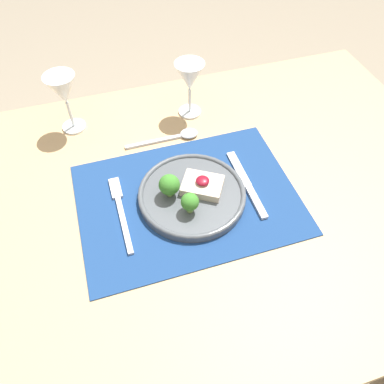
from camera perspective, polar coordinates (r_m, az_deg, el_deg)
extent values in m
plane|color=gray|center=(1.55, -0.37, -19.06)|extent=(8.00, 8.00, 0.00)
cube|color=tan|center=(0.87, -0.63, -1.71)|extent=(1.39, 0.91, 0.03)
cylinder|color=tan|center=(1.60, 17.27, 5.72)|extent=(0.06, 0.06, 0.75)
cube|color=navy|center=(0.86, -0.64, -1.04)|extent=(0.50, 0.36, 0.00)
cylinder|color=#4C5156|center=(0.85, 0.00, -0.51)|extent=(0.25, 0.25, 0.02)
torus|color=#4C5156|center=(0.85, 0.00, -0.17)|extent=(0.25, 0.25, 0.01)
cube|color=beige|center=(0.85, 1.60, 1.02)|extent=(0.11, 0.10, 0.02)
ellipsoid|color=maroon|center=(0.84, 1.62, 1.74)|extent=(0.03, 0.03, 0.01)
cylinder|color=#84B256|center=(0.81, -0.32, -2.49)|extent=(0.01, 0.01, 0.02)
sphere|color=#387A28|center=(0.79, -0.32, -1.51)|extent=(0.04, 0.04, 0.04)
cylinder|color=#84B256|center=(0.84, -3.40, -0.01)|extent=(0.01, 0.01, 0.02)
sphere|color=#387A28|center=(0.82, -3.48, 1.11)|extent=(0.05, 0.05, 0.05)
cube|color=silver|center=(0.82, -10.30, -4.87)|extent=(0.01, 0.15, 0.01)
cube|color=silver|center=(0.89, -11.57, 0.57)|extent=(0.02, 0.06, 0.01)
cube|color=silver|center=(0.86, 9.76, -1.50)|extent=(0.02, 0.10, 0.01)
cube|color=silver|center=(0.92, 7.14, 3.51)|extent=(0.02, 0.12, 0.00)
cube|color=silver|center=(0.99, -5.82, 7.64)|extent=(0.15, 0.01, 0.01)
ellipsoid|color=silver|center=(1.00, -0.47, 8.93)|extent=(0.05, 0.04, 0.01)
cylinder|color=white|center=(1.08, -0.34, 12.15)|extent=(0.06, 0.06, 0.01)
cylinder|color=white|center=(1.05, -0.35, 13.77)|extent=(0.01, 0.01, 0.07)
cone|color=white|center=(1.01, -0.37, 17.13)|extent=(0.08, 0.08, 0.08)
cylinder|color=white|center=(1.08, -17.49, 9.50)|extent=(0.06, 0.06, 0.01)
cylinder|color=white|center=(1.05, -18.02, 11.18)|extent=(0.01, 0.01, 0.08)
cone|color=white|center=(1.01, -19.12, 14.53)|extent=(0.08, 0.08, 0.08)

